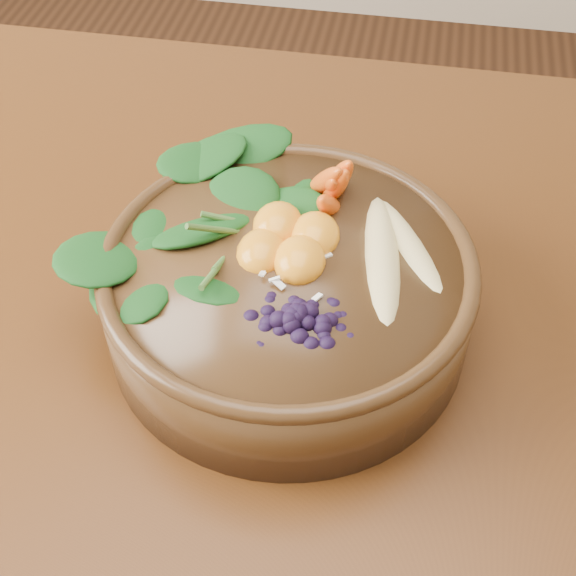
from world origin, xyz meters
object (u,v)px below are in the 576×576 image
(dining_table, at_px, (213,355))
(kale_heap, at_px, (224,191))
(mandarin_cluster, at_px, (288,229))
(blueberry_pile, at_px, (300,301))
(stoneware_bowl, at_px, (288,296))
(banana_halves, at_px, (397,237))
(carrot_cluster, at_px, (344,152))

(dining_table, bearing_deg, kale_heap, 50.36)
(mandarin_cluster, height_order, blueberry_pile, blueberry_pile)
(kale_heap, height_order, blueberry_pile, kale_heap)
(stoneware_bowl, xyz_separation_m, kale_heap, (-0.07, 0.05, 0.07))
(dining_table, height_order, mandarin_cluster, mandarin_cluster)
(dining_table, bearing_deg, stoneware_bowl, -18.46)
(dining_table, height_order, banana_halves, banana_halves)
(kale_heap, xyz_separation_m, blueberry_pile, (0.09, -0.11, -0.00))
(dining_table, bearing_deg, mandarin_cluster, -5.89)
(mandarin_cluster, distance_m, blueberry_pile, 0.09)
(stoneware_bowl, distance_m, kale_heap, 0.11)
(dining_table, distance_m, kale_heap, 0.21)
(dining_table, distance_m, carrot_cluster, 0.26)
(stoneware_bowl, xyz_separation_m, carrot_cluster, (0.03, 0.10, 0.09))
(mandarin_cluster, bearing_deg, kale_heap, 153.70)
(kale_heap, relative_size, mandarin_cluster, 2.07)
(kale_heap, bearing_deg, blueberry_pile, -52.71)
(banana_halves, xyz_separation_m, blueberry_pile, (-0.07, -0.09, 0.01))
(carrot_cluster, bearing_deg, kale_heap, -169.49)
(carrot_cluster, xyz_separation_m, mandarin_cluster, (-0.04, -0.08, -0.03))
(carrot_cluster, bearing_deg, mandarin_cluster, -129.81)
(dining_table, xyz_separation_m, mandarin_cluster, (0.08, -0.01, 0.20))
(banana_halves, bearing_deg, stoneware_bowl, -177.26)
(kale_heap, bearing_deg, dining_table, -129.64)
(carrot_cluster, distance_m, blueberry_pile, 0.16)
(kale_heap, height_order, carrot_cluster, carrot_cluster)
(banana_halves, xyz_separation_m, mandarin_cluster, (-0.09, -0.01, 0.00))
(dining_table, bearing_deg, carrot_cluster, 31.08)
(mandarin_cluster, xyz_separation_m, blueberry_pile, (0.02, -0.08, 0.00))
(dining_table, bearing_deg, banana_halves, 0.26)
(carrot_cluster, distance_m, banana_halves, 0.09)
(banana_halves, height_order, blueberry_pile, blueberry_pile)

